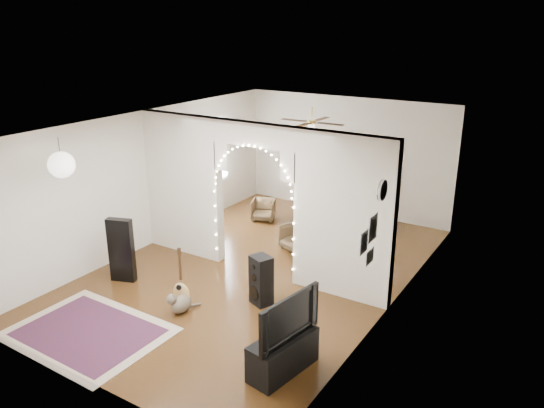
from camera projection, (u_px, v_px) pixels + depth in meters
The scene contains 25 objects.
floor at pixel (257, 270), 9.63m from camera, with size 7.50×7.50×0.00m, color black.
ceiling at pixel (256, 122), 8.75m from camera, with size 5.00×7.50×0.02m, color white.
wall_back at pixel (346, 156), 12.20m from camera, with size 5.00×0.02×2.70m, color silver.
wall_front at pixel (79, 287), 6.19m from camera, with size 5.00×0.02×2.70m, color silver.
wall_left at pixel (151, 178), 10.44m from camera, with size 0.02×7.50×2.70m, color silver.
wall_right at pixel (395, 228), 7.94m from camera, with size 0.02×7.50×2.70m, color silver.
divider_wall at pixel (256, 196), 9.17m from camera, with size 5.00×0.20×2.70m.
fairy_lights at pixel (252, 191), 9.02m from camera, with size 1.64×0.04×1.60m, color #FFEABF, non-canonical shape.
window at pixel (209, 153), 11.82m from camera, with size 0.04×1.20×1.40m, color white.
wall_clock at pixel (383, 190), 7.23m from camera, with size 0.31×0.31×0.03m, color white.
picture_frames at pixel (369, 241), 7.10m from camera, with size 0.02×0.50×0.70m, color white, non-canonical shape.
paper_lantern at pixel (61, 165), 7.92m from camera, with size 0.40×0.40×0.40m, color white.
ceiling_fan at pixel (312, 122), 10.45m from camera, with size 1.10×1.10×0.30m, color gold, non-canonical shape.
area_rug at pixel (88, 332), 7.69m from camera, with size 2.20×1.66×0.02m, color maroon.
guitar_case at pixel (121, 250), 9.08m from camera, with size 0.43×0.14×1.14m, color black.
acoustic_guitar at pixel (181, 285), 8.29m from camera, with size 0.36×0.24×0.85m.
tabby_cat at pixel (180, 303), 8.19m from camera, with size 0.37×0.57×0.38m.
floor_speaker at pixel (261, 280), 8.37m from camera, with size 0.40×0.37×0.82m.
media_console at pixel (283, 354), 6.78m from camera, with size 0.40×1.00×0.50m, color black.
tv at pixel (283, 316), 6.60m from camera, with size 1.07×0.14×0.62m, color black.
bookcase at pixel (330, 180), 12.32m from camera, with size 1.52×0.38×1.56m, color beige.
dining_table at pixel (337, 189), 12.00m from camera, with size 1.33×1.02×0.76m.
flower_vase at pixel (337, 182), 11.94m from camera, with size 0.18×0.18×0.19m, color silver.
dining_chair_left at pixel (263, 210), 12.02m from camera, with size 0.50×0.52×0.47m, color brown.
dining_chair_right at pixel (297, 237), 10.44m from camera, with size 0.54×0.55×0.50m, color brown.
Camera 1 is at (4.84, -7.25, 4.29)m, focal length 35.00 mm.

